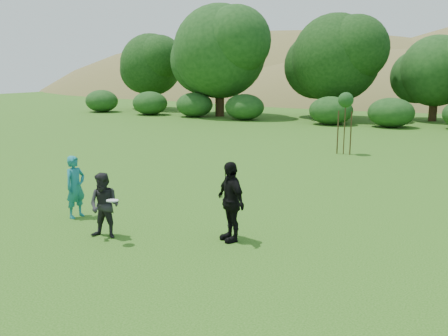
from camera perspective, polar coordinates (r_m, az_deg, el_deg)
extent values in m
plane|color=#19470C|center=(12.15, -6.65, -7.58)|extent=(120.00, 120.00, 0.00)
imported|color=#1A6F75|center=(13.81, -16.62, -2.07)|extent=(0.46, 0.64, 1.67)
imported|color=black|center=(11.99, -13.51, -4.20)|extent=(0.86, 0.74, 1.55)
imported|color=black|center=(11.44, 0.75, -3.84)|extent=(1.16, 0.99, 1.86)
cylinder|color=white|center=(11.44, -12.64, -3.65)|extent=(0.27, 0.27, 0.04)
cylinder|color=#402C19|center=(23.61, 13.61, 4.54)|extent=(0.05, 0.05, 2.50)
sphere|color=#1A4518|center=(23.51, 13.75, 7.57)|extent=(0.70, 0.70, 0.70)
cylinder|color=#3C2917|center=(23.72, 12.88, 3.99)|extent=(0.06, 0.06, 2.00)
cylinder|color=#3E2B18|center=(23.57, 14.29, 3.88)|extent=(0.06, 0.06, 2.00)
ellipsoid|color=olive|center=(86.98, 5.95, 0.70)|extent=(110.00, 70.00, 44.00)
ellipsoid|color=olive|center=(69.42, 17.74, 1.19)|extent=(80.00, 50.00, 28.00)
cylinder|color=#3A2616|center=(48.77, -8.25, 8.19)|extent=(0.65, 0.65, 2.62)
sphere|color=#194214|center=(48.70, -8.35, 11.61)|extent=(5.80, 5.80, 5.80)
cylinder|color=#3A2616|center=(41.43, -0.49, 8.12)|extent=(0.73, 0.73, 3.15)
sphere|color=#194214|center=(41.38, -0.50, 13.18)|extent=(7.54, 7.54, 7.54)
cylinder|color=#3A2616|center=(39.96, 12.46, 7.48)|extent=(0.68, 0.68, 2.80)
sphere|color=#194214|center=(39.88, 12.66, 12.15)|extent=(6.73, 6.73, 6.73)
cylinder|color=#3A2616|center=(40.71, 22.80, 6.56)|extent=(0.60, 0.60, 2.27)
sphere|color=#194214|center=(40.61, 23.09, 10.18)|extent=(5.22, 5.22, 5.22)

